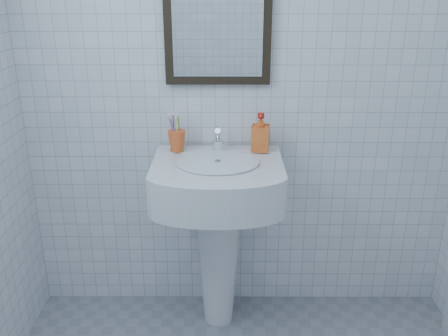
{
  "coord_description": "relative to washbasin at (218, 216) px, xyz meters",
  "views": [
    {
      "loc": [
        -0.08,
        -1.21,
        1.73
      ],
      "look_at": [
        -0.09,
        0.86,
        0.93
      ],
      "focal_mm": 40.0,
      "sensor_mm": 36.0,
      "label": 1
    }
  ],
  "objects": [
    {
      "name": "toothbrush_cup",
      "position": [
        -0.2,
        0.11,
        0.35
      ],
      "size": [
        0.11,
        0.11,
        0.1
      ],
      "primitive_type": null,
      "rotation": [
        0.0,
        0.0,
        0.34
      ],
      "color": "#ED5A24",
      "rests_on": "washbasin"
    },
    {
      "name": "wall_mirror",
      "position": [
        -0.0,
        0.19,
        0.92
      ],
      "size": [
        0.5,
        0.04,
        0.62
      ],
      "color": "black",
      "rests_on": "wall_back"
    },
    {
      "name": "washbasin",
      "position": [
        0.0,
        0.0,
        0.0
      ],
      "size": [
        0.61,
        0.44,
        0.93
      ],
      "color": "white",
      "rests_on": "ground"
    },
    {
      "name": "soap_dispenser",
      "position": [
        0.21,
        0.12,
        0.39
      ],
      "size": [
        0.09,
        0.1,
        0.19
      ],
      "primitive_type": "imported",
      "rotation": [
        0.0,
        0.0,
        -0.14
      ],
      "color": "red",
      "rests_on": "washbasin"
    },
    {
      "name": "faucet",
      "position": [
        -0.0,
        0.11,
        0.35
      ],
      "size": [
        0.05,
        0.11,
        0.13
      ],
      "color": "silver",
      "rests_on": "washbasin"
    },
    {
      "name": "wall_back",
      "position": [
        0.12,
        0.21,
        0.62
      ],
      "size": [
        2.2,
        0.02,
        2.5
      ],
      "primitive_type": "cube",
      "color": "white",
      "rests_on": "ground"
    }
  ]
}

